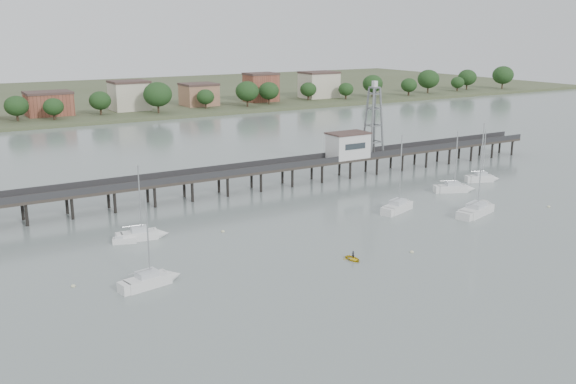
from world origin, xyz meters
name	(u,v)px	position (x,y,z in m)	size (l,w,h in m)	color
ground_plane	(484,307)	(0.00, 0.00, 0.00)	(500.00, 500.00, 0.00)	slate
pier	(240,172)	(0.00, 60.00, 3.79)	(150.00, 5.00, 5.50)	#2D2823
pier_building	(348,145)	(25.00, 60.00, 6.67)	(8.40, 5.40, 5.30)	silver
lattice_tower	(374,121)	(31.50, 60.00, 11.10)	(3.20, 3.20, 15.50)	slate
sailboat_e	(485,178)	(46.20, 42.15, 0.66)	(6.73, 4.13, 10.89)	white
sailboat_c	(402,206)	(18.19, 35.03, 0.64)	(8.68, 5.14, 13.79)	white
sailboat_a	(156,279)	(-29.15, 25.09, 0.65)	(7.70, 3.55, 12.35)	white
sailboat_b	(146,235)	(-24.37, 42.39, 0.65)	(7.18, 2.91, 11.66)	white
sailboat_d	(481,209)	(28.51, 26.81, 0.63)	(10.37, 5.63, 16.28)	white
sailboat_f	(458,188)	(35.39, 38.95, 0.65)	(7.52, 4.84, 12.12)	white
white_tender	(124,240)	(-27.76, 42.20, 0.41)	(3.67, 2.50, 1.32)	white
yellow_dinghy	(353,260)	(-3.65, 19.53, 0.00)	(1.90, 0.55, 2.66)	gold
dinghy_occupant	(353,260)	(-3.65, 19.53, 0.00)	(0.38, 1.06, 0.25)	black
mooring_buoys	(332,235)	(-0.05, 29.48, 0.08)	(79.46, 25.20, 0.39)	beige
far_shore	(48,99)	(0.36, 239.58, 0.95)	(500.00, 170.00, 10.40)	#475133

